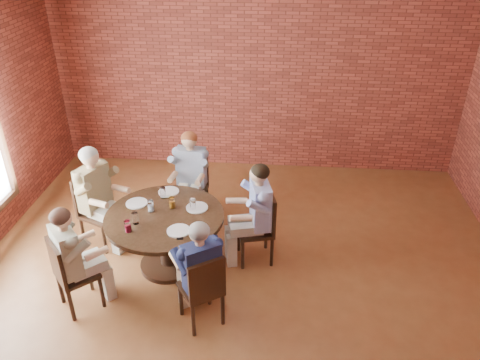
# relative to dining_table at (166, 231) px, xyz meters

# --- Properties ---
(floor) EXTENTS (7.00, 7.00, 0.00)m
(floor) POSITION_rel_dining_table_xyz_m (0.90, -0.70, -0.53)
(floor) COLOR brown
(floor) RESTS_ON ground
(wall_back) EXTENTS (7.00, 0.00, 7.00)m
(wall_back) POSITION_rel_dining_table_xyz_m (0.90, 2.80, 1.17)
(wall_back) COLOR #963B2B
(wall_back) RESTS_ON ground
(dining_table) EXTENTS (1.39, 1.39, 0.75)m
(dining_table) POSITION_rel_dining_table_xyz_m (0.00, 0.00, 0.00)
(dining_table) COLOR black
(dining_table) RESTS_ON floor
(chair_a) EXTENTS (0.50, 0.50, 0.93)m
(chair_a) POSITION_rel_dining_table_xyz_m (1.12, 0.27, -0.02)
(chair_a) COLOR black
(chair_a) RESTS_ON floor
(diner_a) EXTENTS (0.74, 0.65, 1.32)m
(diner_a) POSITION_rel_dining_table_xyz_m (1.04, 0.25, 0.13)
(diner_a) COLOR #4558B3
(diner_a) RESTS_ON floor
(chair_b) EXTENTS (0.45, 0.45, 0.92)m
(chair_b) POSITION_rel_dining_table_xyz_m (0.11, 1.17, -0.03)
(chair_b) COLOR black
(chair_b) RESTS_ON floor
(diner_b) EXTENTS (0.56, 0.67, 1.30)m
(diner_b) POSITION_rel_dining_table_xyz_m (0.10, 1.09, 0.12)
(diner_b) COLOR #91A1B9
(diner_b) RESTS_ON floor
(chair_c) EXTENTS (0.58, 0.58, 0.95)m
(chair_c) POSITION_rel_dining_table_xyz_m (-1.03, 0.46, -0.01)
(chair_c) COLOR black
(chair_c) RESTS_ON floor
(diner_c) EXTENTS (0.83, 0.77, 1.36)m
(diner_c) POSITION_rel_dining_table_xyz_m (-0.95, 0.42, 0.15)
(diner_c) COLOR brown
(diner_c) RESTS_ON floor
(chair_d) EXTENTS (0.56, 0.56, 0.90)m
(chair_d) POSITION_rel_dining_table_xyz_m (-0.86, -0.78, -0.04)
(chair_d) COLOR black
(chair_d) RESTS_ON floor
(diner_d) EXTENTS (0.78, 0.77, 1.27)m
(diner_d) POSITION_rel_dining_table_xyz_m (-0.80, -0.73, 0.11)
(diner_d) COLOR #BEA295
(diner_d) RESTS_ON floor
(chair_e) EXTENTS (0.54, 0.54, 0.90)m
(chair_e) POSITION_rel_dining_table_xyz_m (0.59, -0.89, -0.04)
(chair_e) COLOR black
(chair_e) RESTS_ON floor
(diner_e) EXTENTS (0.73, 0.76, 1.26)m
(diner_e) POSITION_rel_dining_table_xyz_m (0.55, -0.83, 0.10)
(diner_e) COLOR #192147
(diner_e) RESTS_ON floor
(plate_a) EXTENTS (0.26, 0.26, 0.01)m
(plate_a) POSITION_rel_dining_table_xyz_m (0.35, 0.18, 0.23)
(plate_a) COLOR white
(plate_a) RESTS_ON dining_table
(plate_b) EXTENTS (0.26, 0.26, 0.01)m
(plate_b) POSITION_rel_dining_table_xyz_m (-0.06, 0.51, 0.23)
(plate_b) COLOR white
(plate_b) RESTS_ON dining_table
(plate_c) EXTENTS (0.26, 0.26, 0.01)m
(plate_c) POSITION_rel_dining_table_xyz_m (-0.39, 0.21, 0.23)
(plate_c) COLOR white
(plate_c) RESTS_ON dining_table
(plate_d) EXTENTS (0.26, 0.26, 0.01)m
(plate_d) POSITION_rel_dining_table_xyz_m (0.23, -0.30, 0.23)
(plate_d) COLOR white
(plate_d) RESTS_ON dining_table
(glass_a) EXTENTS (0.07, 0.07, 0.14)m
(glass_a) POSITION_rel_dining_table_xyz_m (0.31, 0.15, 0.29)
(glass_a) COLOR white
(glass_a) RESTS_ON dining_table
(glass_b) EXTENTS (0.07, 0.07, 0.14)m
(glass_b) POSITION_rel_dining_table_xyz_m (0.06, 0.17, 0.29)
(glass_b) COLOR white
(glass_b) RESTS_ON dining_table
(glass_c) EXTENTS (0.07, 0.07, 0.14)m
(glass_c) POSITION_rel_dining_table_xyz_m (-0.10, 0.38, 0.29)
(glass_c) COLOR white
(glass_c) RESTS_ON dining_table
(glass_d) EXTENTS (0.07, 0.07, 0.14)m
(glass_d) POSITION_rel_dining_table_xyz_m (-0.17, 0.07, 0.29)
(glass_d) COLOR white
(glass_d) RESTS_ON dining_table
(glass_e) EXTENTS (0.07, 0.07, 0.14)m
(glass_e) POSITION_rel_dining_table_xyz_m (-0.28, -0.19, 0.29)
(glass_e) COLOR white
(glass_e) RESTS_ON dining_table
(glass_f) EXTENTS (0.07, 0.07, 0.14)m
(glass_f) POSITION_rel_dining_table_xyz_m (-0.32, -0.35, 0.29)
(glass_f) COLOR white
(glass_f) RESTS_ON dining_table
(smartphone) EXTENTS (0.09, 0.15, 0.01)m
(smartphone) POSITION_rel_dining_table_xyz_m (0.26, -0.38, 0.23)
(smartphone) COLOR black
(smartphone) RESTS_ON dining_table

